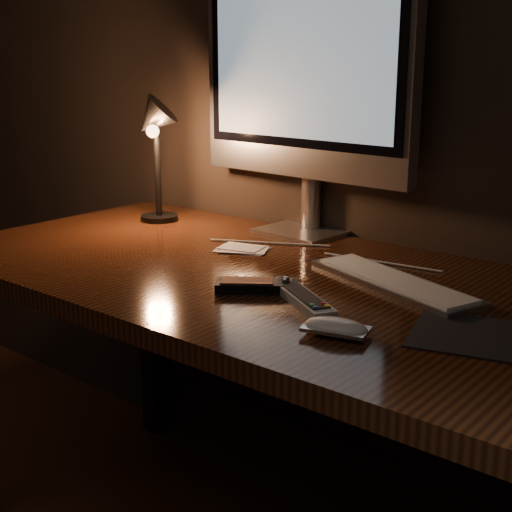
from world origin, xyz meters
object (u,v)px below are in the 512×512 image
Objects in this scene: monitor at (304,76)px; desk_lamp at (154,137)px; desk at (298,324)px; tv_remote at (306,301)px; keyboard at (393,281)px; media_remote at (257,285)px; mouse at (336,330)px.

desk_lamp is at bearing -153.35° from monitor.
tv_remote is (0.15, -0.19, 0.14)m from desk.
tv_remote is (-0.06, -0.21, 0.00)m from keyboard.
mouse is at bearing -59.14° from media_remote.
desk_lamp reaches higher than keyboard.
desk is 0.23m from media_remote.
desk is at bearing 12.75° from desk_lamp.
desk_lamp is (-0.70, 0.30, 0.22)m from tv_remote.
media_remote is at bearing -2.67° from desk_lamp.
keyboard is at bearing 105.64° from tv_remote.
mouse reaches higher than keyboard.
desk_lamp is at bearing 169.36° from desk.
keyboard is 2.29× the size of tv_remote.
monitor is 1.66× the size of keyboard.
desk is at bearing 62.80° from media_remote.
mouse is 0.61× the size of tv_remote.
desk_lamp reaches higher than tv_remote.
monitor is at bearing 158.11° from tv_remote.
mouse is 0.31× the size of desk_lamp.
keyboard reaches higher than desk.
desk is 0.25m from keyboard.
keyboard is (0.21, 0.02, 0.14)m from desk.
media_remote is (0.21, -0.44, -0.38)m from monitor.
monitor is 0.61m from media_remote.
monitor is 0.60m from keyboard.
mouse is 0.93m from desk_lamp.
media_remote reaches higher than desk.
monitor is (-0.18, 0.26, 0.52)m from desk.
monitor is 6.27× the size of mouse.
tv_remote is (0.12, -0.01, -0.00)m from media_remote.
monitor is at bearing 78.76° from media_remote.
mouse is 0.15m from tv_remote.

